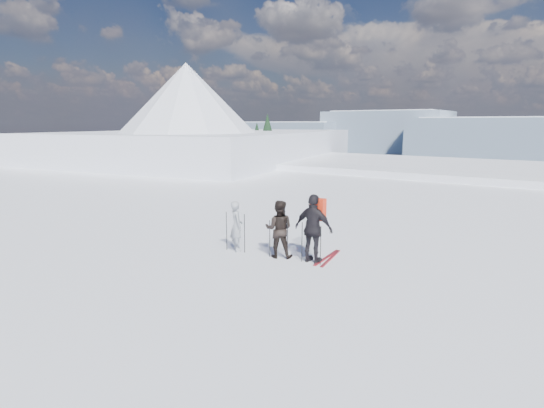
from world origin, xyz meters
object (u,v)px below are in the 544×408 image
at_px(skier_grey, 236,226).
at_px(skier_dark, 279,229).
at_px(skis_loose, 329,258).
at_px(skier_pack, 314,229).

xyz_separation_m(skier_grey, skier_dark, (1.46, 0.20, 0.07)).
bearing_deg(skis_loose, skier_pack, -110.87).
relative_size(skier_dark, skis_loose, 1.02).
bearing_deg(skis_loose, skier_dark, -151.25).
bearing_deg(skier_dark, skier_grey, -16.46).
relative_size(skier_pack, skis_loose, 1.17).
distance_m(skier_dark, skier_pack, 1.10).
height_order(skier_dark, skier_pack, skier_pack).
bearing_deg(skier_grey, skier_dark, -134.32).
distance_m(skier_grey, skier_pack, 2.58).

